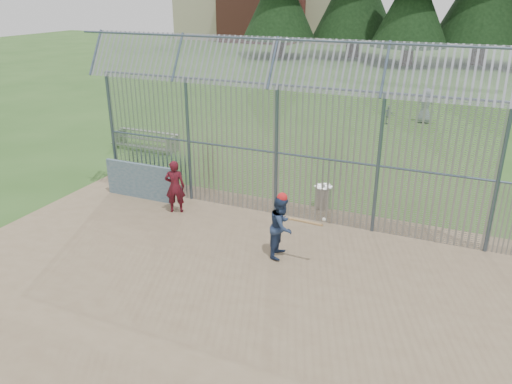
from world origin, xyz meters
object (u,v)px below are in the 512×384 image
at_px(bleacher, 145,140).
at_px(onlooker, 175,187).
at_px(trash_can, 323,197).
at_px(batter, 282,227).
at_px(dugout_wall, 139,181).

bearing_deg(bleacher, onlooker, -47.29).
distance_m(onlooker, trash_can, 4.66).
distance_m(batter, trash_can, 3.44).
xyz_separation_m(batter, trash_can, (0.12, 3.41, -0.46)).
bearing_deg(trash_can, batter, -92.01).
bearing_deg(dugout_wall, trash_can, 15.79).
height_order(dugout_wall, trash_can, dugout_wall).
relative_size(onlooker, bleacher, 0.56).
xyz_separation_m(onlooker, bleacher, (-4.81, 5.21, -0.45)).
bearing_deg(dugout_wall, onlooker, -16.22).
relative_size(onlooker, trash_can, 2.04).
bearing_deg(bleacher, batter, -36.37).
bearing_deg(bleacher, trash_can, -19.00).
distance_m(dugout_wall, onlooker, 1.79).
xyz_separation_m(trash_can, bleacher, (-8.92, 3.07, 0.03)).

